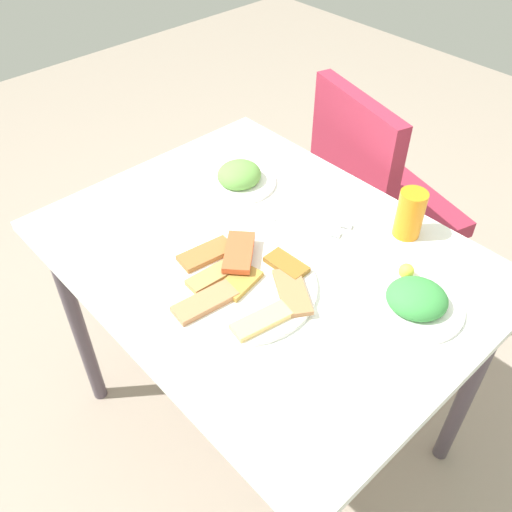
% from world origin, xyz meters
% --- Properties ---
extents(ground_plane, '(6.00, 6.00, 0.00)m').
position_xyz_m(ground_plane, '(0.00, 0.00, 0.00)').
color(ground_plane, gray).
extents(dining_table, '(1.03, 0.79, 0.75)m').
position_xyz_m(dining_table, '(0.00, 0.00, 0.66)').
color(dining_table, white).
rests_on(dining_table, ground_plane).
extents(dining_chair, '(0.52, 0.52, 0.90)m').
position_xyz_m(dining_chair, '(-0.15, 0.65, 0.50)').
color(dining_chair, '#A0273F').
rests_on(dining_chair, ground_plane).
extents(pide_platter, '(0.34, 0.34, 0.04)m').
position_xyz_m(pide_platter, '(0.05, -0.12, 0.76)').
color(pide_platter, white).
rests_on(pide_platter, dining_table).
extents(salad_plate_greens, '(0.20, 0.20, 0.07)m').
position_xyz_m(salad_plate_greens, '(-0.25, 0.14, 0.78)').
color(salad_plate_greens, white).
rests_on(salad_plate_greens, dining_table).
extents(salad_plate_rice, '(0.21, 0.21, 0.07)m').
position_xyz_m(salad_plate_rice, '(0.34, 0.11, 0.78)').
color(salad_plate_rice, white).
rests_on(salad_plate_rice, dining_table).
extents(soda_can, '(0.08, 0.08, 0.12)m').
position_xyz_m(soda_can, '(0.18, 0.30, 0.81)').
color(soda_can, orange).
rests_on(soda_can, dining_table).
extents(paper_napkin, '(0.16, 0.16, 0.00)m').
position_xyz_m(paper_napkin, '(-0.01, 0.15, 0.76)').
color(paper_napkin, white).
rests_on(paper_napkin, dining_table).
extents(fork, '(0.18, 0.09, 0.00)m').
position_xyz_m(fork, '(-0.01, 0.13, 0.76)').
color(fork, silver).
rests_on(fork, paper_napkin).
extents(spoon, '(0.18, 0.11, 0.00)m').
position_xyz_m(spoon, '(-0.01, 0.17, 0.76)').
color(spoon, silver).
rests_on(spoon, paper_napkin).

